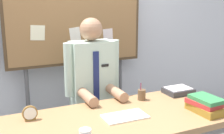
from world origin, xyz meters
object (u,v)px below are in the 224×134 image
open_notebook (125,116)px  pen_holder (142,95)px  book_stack (205,105)px  person (93,98)px  desk_clock (30,114)px  bulletin_board (76,14)px  paper_tray (178,91)px  desk (123,126)px

open_notebook → pen_holder: pen_holder is taller
book_stack → pen_holder: size_ratio=1.85×
person → desk_clock: person is taller
bulletin_board → book_stack: (0.63, -1.30, -0.66)m
open_notebook → paper_tray: (0.72, 0.28, 0.02)m
person → open_notebook: person is taller
desk → pen_holder: size_ratio=11.39×
desk → book_stack: book_stack is taller
bulletin_board → paper_tray: bulletin_board is taller
desk → pen_holder: bearing=38.9°
open_notebook → person: bearing=90.8°
person → pen_holder: bearing=-50.3°
person → bulletin_board: bearing=90.0°
person → desk_clock: size_ratio=12.78×
desk_clock → open_notebook: bearing=-20.4°
desk → open_notebook: 0.09m
open_notebook → paper_tray: size_ratio=1.30×
desk_clock → paper_tray: 1.39m
desk → open_notebook: size_ratio=5.39×
desk → open_notebook: open_notebook is taller
bulletin_board → open_notebook: size_ratio=6.06×
book_stack → paper_tray: (0.10, 0.47, -0.04)m
person → bulletin_board: size_ratio=0.71×
paper_tray → open_notebook: bearing=-158.5°
desk → pen_holder: pen_holder is taller
person → open_notebook: bearing=-89.2°
desk → book_stack: bearing=-17.7°
person → open_notebook: (0.01, -0.67, 0.06)m
person → pen_holder: person is taller
book_stack → desk: bearing=162.3°
desk → desk_clock: bearing=160.9°
bulletin_board → pen_holder: bearing=-69.1°
person → desk_clock: 0.79m
book_stack → pen_holder: (-0.31, 0.46, -0.01)m
open_notebook → pen_holder: 0.42m
person → book_stack: 1.06m
bulletin_board → desk_clock: 1.28m
pen_holder → paper_tray: 0.41m
pen_holder → desk_clock: bearing=-178.2°
desk → book_stack: 0.68m
person → open_notebook: size_ratio=4.29×
book_stack → open_notebook: bearing=163.7°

